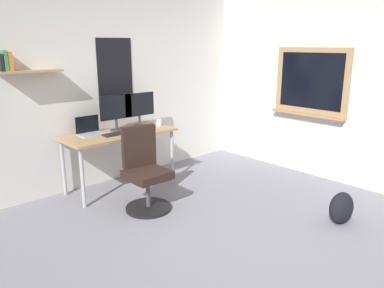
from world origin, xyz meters
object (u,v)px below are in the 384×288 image
desk (119,138)px  computer_mouse (136,130)px  backpack (341,208)px  monitor_secondary (139,107)px  keyboard (117,134)px  laptop (90,130)px  coffee_mug (159,123)px  office_chair (145,174)px  monitor_primary (116,110)px

desk → computer_mouse: (0.21, -0.08, 0.09)m
backpack → monitor_secondary: bearing=106.5°
keyboard → computer_mouse: computer_mouse is taller
laptop → computer_mouse: bearing=-23.2°
laptop → computer_mouse: size_ratio=2.98×
monitor_secondary → coffee_mug: monitor_secondary is taller
office_chair → monitor_secondary: (0.54, 0.85, 0.61)m
desk → coffee_mug: size_ratio=15.73×
backpack → desk: bearing=115.2°
laptop → monitor_primary: (0.36, -0.05, 0.22)m
monitor_primary → backpack: monitor_primary is taller
monitor_primary → coffee_mug: bearing=-12.5°
office_chair → coffee_mug: size_ratio=10.33×
computer_mouse → desk: bearing=159.3°
office_chair → monitor_primary: (0.18, 0.85, 0.61)m
laptop → coffee_mug: laptop is taller
desk → keyboard: keyboard is taller
office_chair → keyboard: (0.07, 0.67, 0.35)m
keyboard → backpack: size_ratio=1.08×
computer_mouse → backpack: computer_mouse is taller
desk → laptop: laptop is taller
backpack → laptop: bearing=119.6°
keyboard → computer_mouse: size_ratio=3.56×
desk → monitor_secondary: size_ratio=3.12×
monitor_primary → computer_mouse: 0.35m
office_chair → monitor_primary: monitor_primary is taller
office_chair → backpack: size_ratio=2.78×
keyboard → coffee_mug: 0.70m
laptop → keyboard: (0.25, -0.23, -0.04)m
monitor_secondary → backpack: (0.76, -2.56, -0.85)m
desk → coffee_mug: (0.62, -0.03, 0.12)m
coffee_mug → computer_mouse: bearing=-173.1°
keyboard → coffee_mug: bearing=4.1°
office_chair → computer_mouse: 0.83m
office_chair → laptop: laptop is taller
office_chair → keyboard: office_chair is taller
desk → laptop: size_ratio=4.67×
monitor_primary → keyboard: 0.33m
keyboard → laptop: bearing=138.0°
monitor_secondary → coffee_mug: size_ratio=5.04×
laptop → monitor_secondary: 0.76m
desk → monitor_primary: (0.04, 0.10, 0.35)m
laptop → monitor_secondary: (0.72, -0.05, 0.22)m
monitor_primary → laptop: bearing=172.4°
computer_mouse → backpack: 2.63m
office_chair → keyboard: bearing=84.3°
computer_mouse → backpack: size_ratio=0.30×
office_chair → keyboard: 0.75m
keyboard → computer_mouse: (0.28, -0.00, 0.01)m
desk → coffee_mug: coffee_mug is taller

